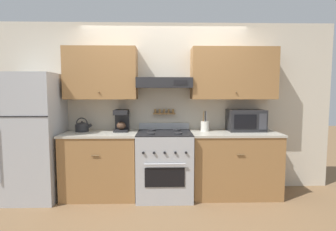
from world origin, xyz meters
TOP-DOWN VIEW (x-y plane):
  - ground_plane at (0.00, 0.00)m, footprint 16.00×16.00m
  - wall_back at (0.05, 0.60)m, footprint 5.20×0.46m
  - counter_left at (-0.92, 0.33)m, footprint 1.06×0.64m
  - counter_right at (1.02, 0.33)m, footprint 1.26×0.64m
  - stove_range at (-0.00, 0.29)m, footprint 0.77×0.72m
  - refrigerator at (-1.84, 0.27)m, footprint 0.73×0.73m
  - tea_kettle at (-1.21, 0.44)m, footprint 0.25×0.19m
  - coffee_maker at (-0.63, 0.47)m, footprint 0.20×0.26m
  - microwave at (1.22, 0.45)m, footprint 0.53×0.37m
  - utensil_crock at (0.60, 0.44)m, footprint 0.12×0.12m

SIDE VIEW (x-z plane):
  - ground_plane at x=0.00m, z-range 0.00..0.00m
  - counter_right at x=1.02m, z-range 0.00..0.93m
  - counter_left at x=-0.92m, z-range 0.00..0.93m
  - stove_range at x=0.00m, z-range -0.04..0.99m
  - refrigerator at x=-1.84m, z-range 0.00..1.76m
  - tea_kettle at x=-1.21m, z-range 0.90..1.10m
  - utensil_crock at x=0.60m, z-range 0.86..1.16m
  - microwave at x=1.22m, z-range 0.93..1.24m
  - coffee_maker at x=-0.63m, z-range 0.93..1.25m
  - wall_back at x=0.05m, z-range 0.18..2.73m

